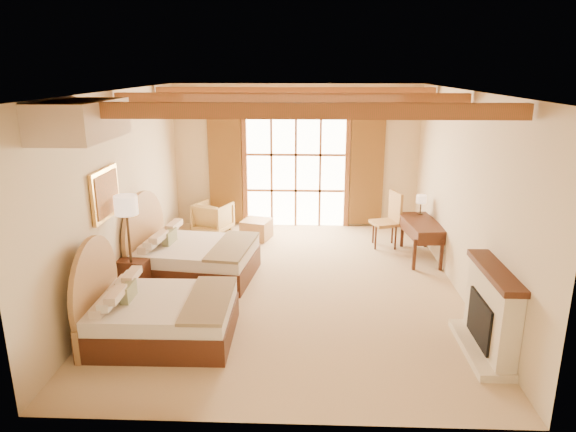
{
  "coord_description": "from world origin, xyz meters",
  "views": [
    {
      "loc": [
        0.27,
        -7.98,
        3.55
      ],
      "look_at": [
        -0.05,
        0.2,
        1.16
      ],
      "focal_mm": 32.0,
      "sensor_mm": 36.0,
      "label": 1
    }
  ],
  "objects_px": {
    "bed_far": "(188,255)",
    "armchair": "(213,217)",
    "nightstand": "(136,275)",
    "desk": "(421,238)",
    "bed_near": "(152,312)"
  },
  "relations": [
    {
      "from": "bed_far",
      "to": "armchair",
      "type": "height_order",
      "value": "bed_far"
    },
    {
      "from": "bed_far",
      "to": "armchair",
      "type": "xyz_separation_m",
      "value": [
        -0.02,
        2.55,
        -0.06
      ]
    },
    {
      "from": "nightstand",
      "to": "desk",
      "type": "distance_m",
      "value": 5.26
    },
    {
      "from": "bed_far",
      "to": "desk",
      "type": "height_order",
      "value": "bed_far"
    },
    {
      "from": "armchair",
      "to": "desk",
      "type": "xyz_separation_m",
      "value": [
        4.28,
        -1.46,
        0.06
      ]
    },
    {
      "from": "bed_near",
      "to": "nightstand",
      "type": "relative_size",
      "value": 3.23
    },
    {
      "from": "bed_near",
      "to": "nightstand",
      "type": "height_order",
      "value": "bed_near"
    },
    {
      "from": "nightstand",
      "to": "armchair",
      "type": "bearing_deg",
      "value": 87.3
    },
    {
      "from": "bed_far",
      "to": "desk",
      "type": "xyz_separation_m",
      "value": [
        4.26,
        1.1,
        -0.0
      ]
    },
    {
      "from": "bed_far",
      "to": "desk",
      "type": "relative_size",
      "value": 1.53
    },
    {
      "from": "armchair",
      "to": "desk",
      "type": "distance_m",
      "value": 4.52
    },
    {
      "from": "nightstand",
      "to": "armchair",
      "type": "xyz_separation_m",
      "value": [
        0.68,
        3.22,
        0.04
      ]
    },
    {
      "from": "nightstand",
      "to": "armchair",
      "type": "relative_size",
      "value": 0.79
    },
    {
      "from": "bed_near",
      "to": "armchair",
      "type": "bearing_deg",
      "value": 89.73
    },
    {
      "from": "armchair",
      "to": "desk",
      "type": "height_order",
      "value": "desk"
    }
  ]
}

